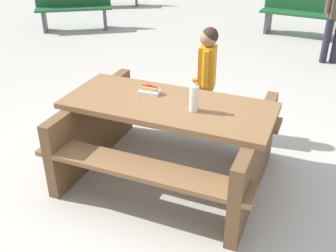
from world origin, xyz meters
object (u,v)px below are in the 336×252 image
at_px(picnic_table, 168,134).
at_px(park_bench_near, 74,7).
at_px(child_in_coat, 207,68).
at_px(park_bench_mid, 301,12).
at_px(hotdog_tray, 150,90).
at_px(soda_bottle, 194,96).

xyz_separation_m(picnic_table, park_bench_near, (4.74, -2.80, 0.00)).
distance_m(picnic_table, child_in_coat, 0.98).
distance_m(park_bench_near, park_bench_mid, 4.49).
bearing_deg(park_bench_near, hotdog_tray, 148.50).
height_order(child_in_coat, park_bench_near, child_in_coat).
relative_size(soda_bottle, child_in_coat, 0.23).
height_order(soda_bottle, hotdog_tray, soda_bottle).
distance_m(picnic_table, soda_bottle, 0.50).
distance_m(hotdog_tray, child_in_coat, 0.86).
bearing_deg(picnic_table, park_bench_mid, -79.39).
relative_size(picnic_table, soda_bottle, 7.71).
bearing_deg(hotdog_tray, park_bench_mid, -81.99).
bearing_deg(child_in_coat, hotdog_tray, 87.44).
bearing_deg(hotdog_tray, soda_bottle, 176.89).
bearing_deg(park_bench_mid, soda_bottle, 103.31).
bearing_deg(hotdog_tray, park_bench_near, -31.50).
bearing_deg(picnic_table, child_in_coat, -76.79).
relative_size(picnic_table, hotdog_tray, 10.24).
distance_m(soda_bottle, child_in_coat, 1.01).
bearing_deg(child_in_coat, park_bench_mid, -79.94).
xyz_separation_m(child_in_coat, park_bench_near, (4.53, -1.89, -0.30)).
xyz_separation_m(hotdog_tray, park_bench_near, (4.49, -2.75, -0.33)).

